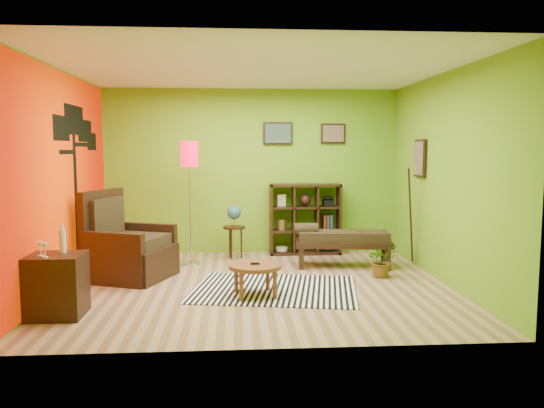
{
  "coord_description": "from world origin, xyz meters",
  "views": [
    {
      "loc": [
        -0.29,
        -6.84,
        1.8
      ],
      "look_at": [
        0.21,
        0.24,
        1.05
      ],
      "focal_mm": 35.0,
      "sensor_mm": 36.0,
      "label": 1
    }
  ],
  "objects": [
    {
      "name": "floor_lamp",
      "position": [
        -0.98,
        1.33,
        1.54
      ],
      "size": [
        0.29,
        0.29,
        1.9
      ],
      "color": "silver",
      "rests_on": "ground"
    },
    {
      "name": "globe_table",
      "position": [
        -0.3,
        1.69,
        0.66
      ],
      "size": [
        0.36,
        0.36,
        0.88
      ],
      "color": "black",
      "rests_on": "ground"
    },
    {
      "name": "room_shell",
      "position": [
        -0.09,
        0.01,
        1.8
      ],
      "size": [
        5.04,
        4.54,
        2.82
      ],
      "color": "#6AA61C",
      "rests_on": "ground"
    },
    {
      "name": "side_cabinet",
      "position": [
        -2.2,
        -1.15,
        0.34
      ],
      "size": [
        0.57,
        0.52,
        0.99
      ],
      "color": "black",
      "rests_on": "ground"
    },
    {
      "name": "armchair",
      "position": [
        -1.8,
        0.53,
        0.37
      ],
      "size": [
        1.28,
        1.27,
        1.22
      ],
      "color": "black",
      "rests_on": "ground"
    },
    {
      "name": "zebra_rug",
      "position": [
        0.21,
        -0.23,
        0.01
      ],
      "size": [
        2.31,
        1.9,
        0.01
      ],
      "primitive_type": "cube",
      "rotation": [
        0.0,
        0.0,
        -0.18
      ],
      "color": "white",
      "rests_on": "ground"
    },
    {
      "name": "potted_plant",
      "position": [
        1.76,
        0.32,
        0.19
      ],
      "size": [
        0.48,
        0.52,
        0.37
      ],
      "primitive_type": "imported",
      "rotation": [
        0.0,
        0.0,
        0.12
      ],
      "color": "#26661E",
      "rests_on": "ground"
    },
    {
      "name": "ground",
      "position": [
        0.0,
        0.0,
        0.0
      ],
      "size": [
        5.0,
        5.0,
        0.0
      ],
      "primitive_type": "plane",
      "color": "tan",
      "rests_on": "ground"
    },
    {
      "name": "coffee_table",
      "position": [
        -0.05,
        -0.53,
        0.34
      ],
      "size": [
        0.64,
        0.64,
        0.41
      ],
      "color": "brown",
      "rests_on": "ground"
    },
    {
      "name": "cube_shelf",
      "position": [
        0.91,
        2.03,
        0.6
      ],
      "size": [
        1.2,
        0.35,
        1.2
      ],
      "color": "black",
      "rests_on": "ground"
    },
    {
      "name": "bench",
      "position": [
        1.31,
        0.99,
        0.43
      ],
      "size": [
        1.5,
        0.68,
        0.67
      ],
      "color": "black",
      "rests_on": "ground"
    }
  ]
}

